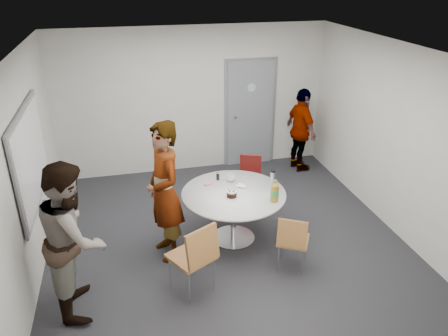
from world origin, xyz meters
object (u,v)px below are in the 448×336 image
object	(u,v)px
door	(250,114)
person_main	(164,192)
whiteboard	(31,157)
table	(236,199)
person_left	(73,238)
chair_near_left	(196,253)
chair_far	(250,174)
person_right	(301,130)
chair_near_right	(293,239)

from	to	relation	value
door	person_main	size ratio (longest dim) A/B	1.10
whiteboard	table	distance (m)	2.73
table	person_left	distance (m)	2.27
person_left	whiteboard	bearing A→B (deg)	22.33
door	chair_near_left	xyz separation A→B (m)	(-1.72, -3.59, -0.43)
door	person_left	world-z (taller)	door
chair_far	whiteboard	bearing A→B (deg)	36.38
chair_far	person_main	size ratio (longest dim) A/B	0.41
chair_near_left	person_right	xyz separation A→B (m)	(2.57, 3.05, 0.20)
person_right	person_main	bearing A→B (deg)	119.88
table	person_left	world-z (taller)	person_left
person_main	person_right	size ratio (longest dim) A/B	1.20
chair_far	person_main	bearing A→B (deg)	60.23
chair_far	person_left	size ratio (longest dim) A/B	0.43
table	person_right	xyz separation A→B (m)	(1.81, 2.02, 0.14)
chair_near_right	chair_far	world-z (taller)	chair_near_right
whiteboard	chair_far	distance (m)	3.39
person_main	person_left	world-z (taller)	person_main
chair_near_left	person_main	bearing A→B (deg)	76.37
person_right	table	bearing A→B (deg)	130.54
chair_near_left	person_main	xyz separation A→B (m)	(-0.24, 0.90, 0.36)
person_main	person_left	bearing A→B (deg)	-69.83
chair_near_left	chair_near_right	size ratio (longest dim) A/B	1.20
table	chair_near_left	size ratio (longest dim) A/B	1.50
chair_near_left	chair_far	size ratio (longest dim) A/B	1.24
chair_near_left	person_left	world-z (taller)	person_left
door	chair_near_right	bearing A→B (deg)	-97.44
whiteboard	person_main	xyz separation A→B (m)	(1.60, -0.40, -0.49)
chair_near_right	person_left	bearing A→B (deg)	-150.77
table	person_right	bearing A→B (deg)	48.10
chair_near_left	person_right	size ratio (longest dim) A/B	0.61
whiteboard	person_right	xyz separation A→B (m)	(4.41, 1.75, -0.65)
chair_near_left	person_main	distance (m)	1.00
door	chair_near_right	distance (m)	3.49
table	person_left	bearing A→B (deg)	-157.60
chair_near_left	chair_far	bearing A→B (deg)	29.98
person_main	person_right	xyz separation A→B (m)	(2.81, 2.15, -0.16)
table	person_main	world-z (taller)	person_main
chair_near_left	person_right	distance (m)	3.99
chair_near_left	person_left	size ratio (longest dim) A/B	0.53
door	table	world-z (taller)	door
person_main	table	bearing A→B (deg)	83.88
whiteboard	chair_far	world-z (taller)	whiteboard
chair_near_left	person_left	bearing A→B (deg)	143.86
person_left	person_right	size ratio (longest dim) A/B	1.14
chair_near_left	door	bearing A→B (deg)	35.69
whiteboard	table	world-z (taller)	whiteboard
door	person_left	xyz separation A→B (m)	(-3.05, -3.41, -0.11)
table	person_right	size ratio (longest dim) A/B	0.91
chair_near_right	person_main	xyz separation A→B (m)	(-1.51, 0.74, 0.47)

